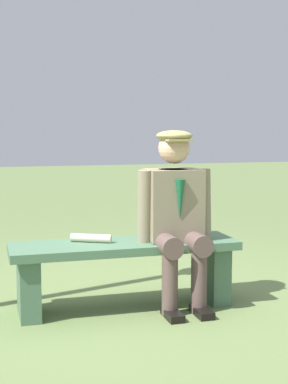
# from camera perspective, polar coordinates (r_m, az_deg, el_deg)

# --- Properties ---
(ground_plane) EXTENTS (30.00, 30.00, 0.00)m
(ground_plane) POSITION_cam_1_polar(r_m,az_deg,el_deg) (4.17, -1.94, -11.41)
(ground_plane) COLOR #617643
(bench) EXTENTS (1.60, 0.46, 0.48)m
(bench) POSITION_cam_1_polar(r_m,az_deg,el_deg) (4.08, -1.96, -7.05)
(bench) COLOR #486C4F
(bench) RESTS_ON ground
(seated_man) EXTENTS (0.56, 0.58, 1.26)m
(seated_man) POSITION_cam_1_polar(r_m,az_deg,el_deg) (4.05, 3.16, -1.83)
(seated_man) COLOR gray
(seated_man) RESTS_ON ground
(rolled_magazine) EXTENTS (0.29, 0.18, 0.06)m
(rolled_magazine) POSITION_cam_1_polar(r_m,az_deg,el_deg) (4.05, -5.28, -4.59)
(rolled_magazine) COLOR beige
(rolled_magazine) RESTS_ON bench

